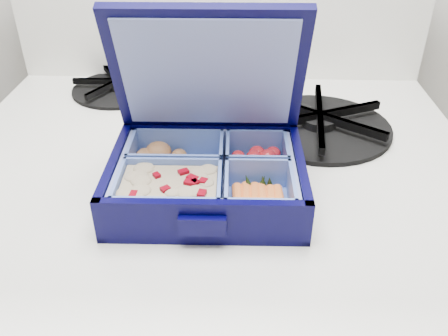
# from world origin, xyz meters

# --- Properties ---
(bento_box) EXTENTS (0.21, 0.16, 0.05)m
(bento_box) POSITION_xyz_m (0.50, 1.57, 1.03)
(bento_box) COLOR black
(bento_box) RESTS_ON stove
(burner_grate) EXTENTS (0.26, 0.26, 0.03)m
(burner_grate) POSITION_xyz_m (0.64, 1.73, 1.02)
(burner_grate) COLOR black
(burner_grate) RESTS_ON stove
(burner_grate_rear) EXTENTS (0.16, 0.16, 0.02)m
(burner_grate_rear) POSITION_xyz_m (0.34, 1.86, 1.01)
(burner_grate_rear) COLOR black
(burner_grate_rear) RESTS_ON stove
(fork) EXTENTS (0.10, 0.17, 0.01)m
(fork) POSITION_xyz_m (0.53, 1.71, 1.01)
(fork) COLOR #ACACAC
(fork) RESTS_ON stove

